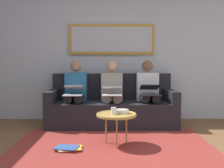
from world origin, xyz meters
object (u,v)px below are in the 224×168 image
(person_left, at_px, (148,91))
(laptop_silver, at_px, (74,91))
(laptop_black, at_px, (150,91))
(couch, at_px, (112,107))
(laptop_white, at_px, (112,91))
(framed_mirror, at_px, (112,39))
(magazine_stack, at_px, (69,148))
(coffee_table, at_px, (116,115))
(bowl, at_px, (122,111))
(person_middle, at_px, (112,91))
(cup, at_px, (114,111))
(person_right, at_px, (75,91))

(person_left, bearing_deg, laptop_silver, 10.33)
(laptop_black, height_order, laptop_silver, laptop_black)
(couch, height_order, laptop_white, couch)
(laptop_white, bearing_deg, couch, -90.00)
(framed_mirror, relative_size, magazine_stack, 4.59)
(couch, relative_size, framed_mirror, 1.35)
(magazine_stack, bearing_deg, laptop_white, -116.10)
(coffee_table, xyz_separation_m, bowl, (-0.07, -0.06, 0.04))
(laptop_white, height_order, laptop_silver, laptop_silver)
(laptop_black, relative_size, magazine_stack, 1.11)
(coffee_table, distance_m, person_middle, 1.17)
(cup, distance_m, bowl, 0.14)
(bowl, height_order, person_left, person_left)
(coffee_table, bearing_deg, laptop_white, -86.76)
(cup, height_order, laptop_silver, laptop_silver)
(laptop_silver, bearing_deg, coffee_table, 127.04)
(coffee_table, xyz_separation_m, person_right, (0.69, -1.15, 0.21))
(person_middle, distance_m, laptop_silver, 0.68)
(framed_mirror, height_order, bowl, framed_mirror)
(bowl, xyz_separation_m, person_middle, (0.13, -1.09, 0.17))
(laptop_black, distance_m, magazine_stack, 1.74)
(cup, bearing_deg, magazine_stack, 17.69)
(bowl, distance_m, magazine_stack, 0.83)
(cup, bearing_deg, person_right, -60.84)
(coffee_table, height_order, person_right, person_right)
(framed_mirror, height_order, laptop_white, framed_mirror)
(laptop_silver, bearing_deg, laptop_black, -179.73)
(framed_mirror, relative_size, laptop_black, 4.15)
(couch, height_order, cup, couch)
(framed_mirror, relative_size, laptop_silver, 4.29)
(person_left, distance_m, person_right, 1.28)
(coffee_table, relative_size, laptop_black, 1.34)
(laptop_black, bearing_deg, laptop_silver, 0.27)
(bowl, height_order, person_right, person_right)
(bowl, height_order, laptop_silver, laptop_silver)
(coffee_table, bearing_deg, person_left, -117.14)
(couch, relative_size, laptop_black, 5.61)
(framed_mirror, distance_m, laptop_silver, 1.32)
(framed_mirror, height_order, laptop_silver, framed_mirror)
(laptop_black, bearing_deg, person_right, -10.07)
(couch, relative_size, laptop_silver, 5.79)
(laptop_silver, bearing_deg, person_middle, -159.97)
(couch, distance_m, laptop_black, 0.77)
(couch, relative_size, cup, 24.44)
(laptop_silver, bearing_deg, bowl, 131.66)
(laptop_white, bearing_deg, coffee_table, 93.24)
(laptop_white, bearing_deg, person_left, -158.96)
(bowl, xyz_separation_m, laptop_black, (-0.51, -0.87, 0.19))
(person_left, xyz_separation_m, laptop_silver, (1.28, 0.23, 0.02))
(laptop_black, distance_m, person_right, 1.30)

